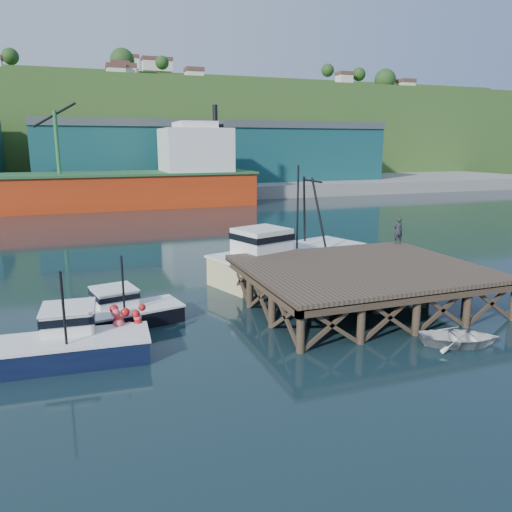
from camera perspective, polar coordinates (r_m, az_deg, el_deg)
name	(u,v)px	position (r m, az deg, el deg)	size (l,w,h in m)	color
ground	(264,316)	(25.13, 0.93, -6.86)	(300.00, 300.00, 0.00)	black
wharf	(363,270)	(26.80, 12.14, -1.56)	(12.00, 10.00, 2.62)	brown
far_quay	(124,186)	(92.79, -14.89, 7.70)	(160.00, 40.00, 2.00)	gray
warehouse_mid	(125,156)	(87.53, -14.78, 11.04)	(28.00, 16.00, 9.00)	#174D4D
warehouse_right	(289,154)	(95.25, 3.85, 11.53)	(30.00, 16.00, 9.00)	#174D4D
cargo_ship	(73,184)	(70.28, -20.18, 7.77)	(55.50, 10.00, 13.75)	red
hillside	(108,132)	(122.42, -16.56, 13.41)	(220.00, 50.00, 22.00)	#2D511E
boat_navy	(69,341)	(21.33, -20.61, -9.13)	(6.32, 3.52, 3.87)	#0E1532
boat_black	(120,312)	(24.63, -15.33, -6.15)	(6.00, 4.98, 3.52)	black
trawler	(287,255)	(31.99, 3.52, 0.14)	(11.28, 7.00, 7.11)	beige
dinghy	(460,338)	(23.21, 22.26, -8.63)	(2.39, 3.35, 0.69)	silver
dockworker	(398,231)	(33.30, 15.93, 2.80)	(0.61, 0.40, 1.68)	#21212A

